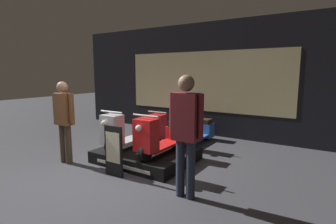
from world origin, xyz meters
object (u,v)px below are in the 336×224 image
scooter_display_left (130,131)px  person_right_browsing (186,128)px  scooter_backrow_0 (169,127)px  price_sign_board (114,151)px  person_left_browsing (64,117)px  scooter_backrow_1 (196,131)px  scooter_display_right (163,136)px

scooter_display_left → person_right_browsing: (1.86, -0.95, 0.46)m
scooter_display_left → scooter_backrow_0: size_ratio=1.00×
scooter_backrow_0 → price_sign_board: bearing=-78.4°
scooter_display_left → price_sign_board: scooter_display_left is taller
scooter_backrow_0 → person_left_browsing: size_ratio=0.95×
person_left_browsing → person_right_browsing: size_ratio=0.92×
price_sign_board → scooter_backrow_1: bearing=84.2°
scooter_backrow_0 → person_left_browsing: bearing=-105.8°
scooter_display_left → person_left_browsing: 1.35m
scooter_backrow_0 → person_right_browsing: size_ratio=0.87×
scooter_backrow_1 → person_left_browsing: 3.16m
scooter_display_right → price_sign_board: scooter_display_right is taller
scooter_display_right → scooter_backrow_1: 1.75m
scooter_display_right → scooter_backrow_1: (-0.14, 1.73, -0.24)m
scooter_backrow_0 → scooter_backrow_1: size_ratio=1.00×
scooter_display_left → price_sign_board: size_ratio=1.72×
scooter_backrow_1 → person_right_browsing: size_ratio=0.87×
scooter_display_right → scooter_display_left: bearing=180.0°
person_left_browsing → price_sign_board: (1.30, 0.02, -0.49)m
scooter_display_right → person_left_browsing: person_left_browsing is taller
scooter_display_left → scooter_backrow_0: bearing=94.4°
person_right_browsing → price_sign_board: size_ratio=1.98×
scooter_backrow_0 → price_sign_board: price_sign_board is taller
scooter_backrow_0 → person_left_browsing: (-0.76, -2.68, 0.61)m
scooter_display_right → person_right_browsing: 1.48m
scooter_display_right → person_right_browsing: bearing=-42.7°
scooter_display_right → person_left_browsing: size_ratio=0.95×
scooter_backrow_0 → scooter_backrow_1: (0.82, 0.00, 0.00)m
scooter_display_left → person_right_browsing: bearing=-27.1°
scooter_backrow_1 → person_right_browsing: 3.01m
scooter_backrow_1 → person_right_browsing: bearing=-66.3°
scooter_display_right → price_sign_board: size_ratio=1.72×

